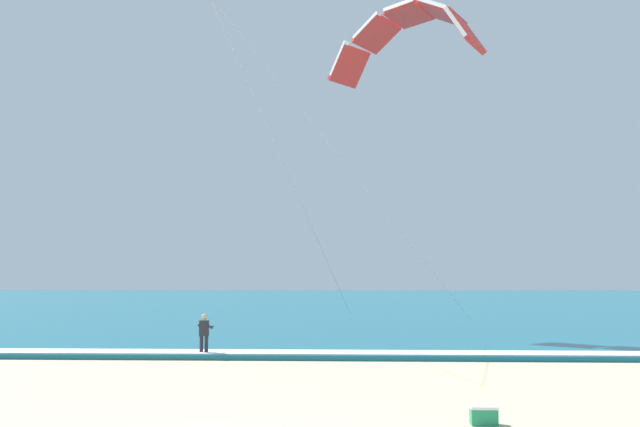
# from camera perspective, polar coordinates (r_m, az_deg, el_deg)

# --- Properties ---
(sea) EXTENTS (200.00, 120.00, 0.20)m
(sea) POSITION_cam_1_polar(r_m,az_deg,el_deg) (88.10, 0.73, -6.71)
(sea) COLOR #146075
(sea) RESTS_ON ground
(surf_foam) EXTENTS (200.00, 1.63, 0.04)m
(surf_foam) POSITION_cam_1_polar(r_m,az_deg,el_deg) (29.28, -2.89, -10.51)
(surf_foam) COLOR white
(surf_foam) RESTS_ON sea
(surfboard) EXTENTS (0.62, 1.45, 0.09)m
(surfboard) POSITION_cam_1_polar(r_m,az_deg,el_deg) (29.46, -8.86, -10.80)
(surfboard) COLOR #E04C38
(surfboard) RESTS_ON ground
(kitesurfer) EXTENTS (0.56, 0.56, 1.69)m
(kitesurfer) POSITION_cam_1_polar(r_m,az_deg,el_deg) (29.39, -8.82, -9.03)
(kitesurfer) COLOR #232328
(kitesurfer) RESTS_ON ground
(kite_primary) EXTENTS (12.07, 11.56, 15.62)m
(kite_primary) POSITION_cam_1_polar(r_m,az_deg,el_deg) (39.07, 6.49, 13.59)
(kite_primary) COLOR red
(cooler_box) EXTENTS (0.58, 0.38, 0.40)m
(cooler_box) POSITION_cam_1_polar(r_m,az_deg,el_deg) (16.85, 12.37, -14.78)
(cooler_box) COLOR #238E5B
(cooler_box) RESTS_ON ground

